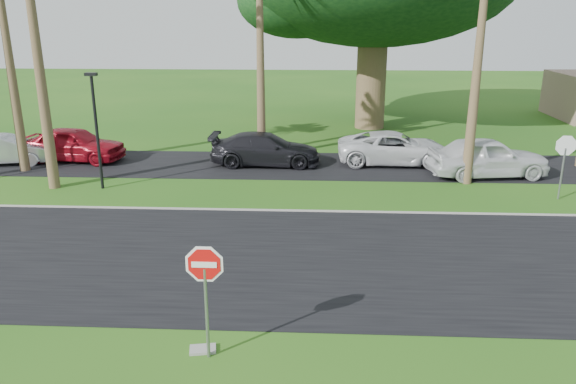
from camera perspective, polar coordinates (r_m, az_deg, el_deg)
The scene contains 13 objects.
ground at distance 14.86m, azimuth -7.82°, elevation -9.70°, with size 120.00×120.00×0.00m, color #1E4F13.
road at distance 16.63m, azimuth -6.59°, elevation -6.52°, with size 120.00×8.00×0.02m, color black.
parking_strip at distance 26.47m, azimuth -2.98°, elevation 2.78°, with size 120.00×5.00×0.02m, color black.
curb at distance 20.34m, azimuth -4.78°, elevation -1.82°, with size 120.00×0.12×0.06m, color gray.
stop_sign_near at distance 11.35m, azimuth -8.42°, elevation -8.75°, with size 1.05×0.07×2.62m.
stop_sign_far at distance 23.49m, azimuth 26.30°, elevation 3.48°, with size 1.05×0.07×2.62m.
streetlight_right at distance 23.50m, azimuth -18.91°, elevation 6.56°, with size 0.45×0.25×4.64m.
car_silver at distance 29.55m, azimuth -26.60°, elevation 3.83°, with size 1.44×4.12×1.36m, color #ADB0B4.
car_red at distance 28.88m, azimuth -20.91°, elevation 4.54°, with size 1.93×4.80×1.63m, color maroon.
car_dark at distance 26.30m, azimuth -2.31°, elevation 4.34°, with size 2.08×5.12×1.49m, color black.
car_minivan at distance 26.95m, azimuth 10.83°, elevation 4.37°, with size 2.48×5.37×1.49m, color silver.
car_pickup at distance 25.79m, azimuth 19.63°, elevation 3.34°, with size 2.05×5.10×1.74m, color silver.
utility_slab at distance 12.42m, azimuth -8.65°, elevation -15.52°, with size 0.55×0.35×0.06m, color gray.
Camera 1 is at (2.64, -12.96, 6.78)m, focal length 35.00 mm.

